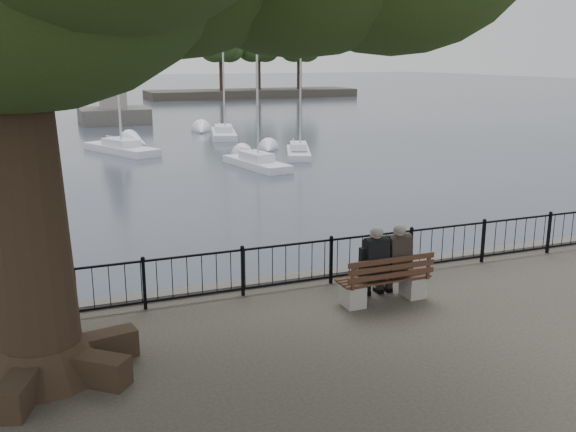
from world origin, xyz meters
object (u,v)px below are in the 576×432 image
bench (385,285)px  person_left (372,267)px  person_right (394,263)px  lion_monument (113,98)px

bench → person_left: 0.47m
person_left → person_right: size_ratio=1.00×
bench → person_right: 0.48m
bench → lion_monument: size_ratio=0.22×
person_right → lion_monument: (0.19, 48.70, 0.43)m
person_left → lion_monument: (0.71, 48.70, 0.43)m
lion_monument → bench: bearing=-90.5°
person_left → person_right: (0.52, 0.01, 0.00)m
person_left → lion_monument: 48.71m
bench → person_left: person_left is taller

